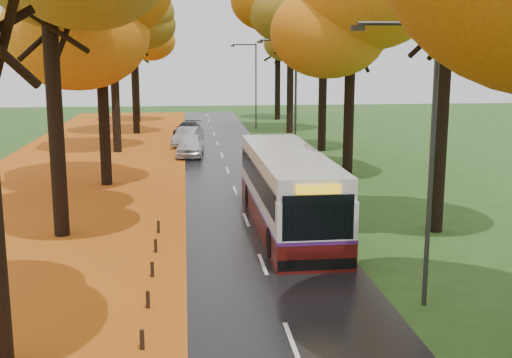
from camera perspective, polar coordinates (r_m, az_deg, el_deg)
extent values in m
cube|color=black|center=(34.64, -1.99, -0.72)|extent=(6.50, 90.00, 0.04)
cube|color=silver|center=(34.63, -1.99, -0.69)|extent=(0.12, 90.00, 0.01)
cube|color=#9B550E|center=(35.14, -16.79, -1.04)|extent=(12.00, 90.00, 0.02)
cube|color=#C34F14|center=(34.54, -7.04, -0.80)|extent=(0.90, 90.00, 0.01)
cylinder|color=black|center=(25.91, -17.40, 4.96)|extent=(0.60, 0.60, 9.15)
cylinder|color=black|center=(35.71, -13.39, 5.80)|extent=(0.60, 0.60, 8.00)
ellipsoid|color=orange|center=(35.62, -13.76, 13.83)|extent=(9.20, 9.20, 7.18)
cylinder|color=black|center=(47.65, -12.40, 7.46)|extent=(0.60, 0.60, 8.58)
ellipsoid|color=orange|center=(47.63, -12.68, 13.90)|extent=(8.00, 8.00, 6.24)
cylinder|color=black|center=(58.52, -10.72, 8.44)|extent=(0.60, 0.60, 9.15)
ellipsoid|color=orange|center=(58.55, -10.92, 14.04)|extent=(9.20, 9.20, 7.18)
cylinder|color=black|center=(68.55, -10.59, 8.33)|extent=(0.60, 0.60, 8.00)
ellipsoid|color=orange|center=(68.51, -10.74, 12.51)|extent=(8.00, 8.00, 6.24)
cylinder|color=black|center=(26.42, 16.11, 5.21)|extent=(0.60, 0.60, 9.22)
cylinder|color=black|center=(37.63, 8.27, 6.39)|extent=(0.60, 0.60, 8.19)
ellipsoid|color=#BA790D|center=(37.57, 8.50, 14.20)|extent=(9.20, 9.20, 7.18)
cylinder|color=black|center=(47.46, 5.95, 7.72)|extent=(0.60, 0.60, 8.70)
ellipsoid|color=#BA790D|center=(47.45, 6.08, 14.29)|extent=(8.20, 8.20, 6.40)
cylinder|color=black|center=(58.13, 3.06, 8.63)|extent=(0.60, 0.60, 9.22)
ellipsoid|color=#BA790D|center=(58.16, 3.12, 14.31)|extent=(9.20, 9.20, 7.18)
cylinder|color=black|center=(70.09, 1.93, 8.65)|extent=(0.60, 0.60, 8.19)
ellipsoid|color=#BA790D|center=(70.06, 1.96, 12.84)|extent=(8.20, 8.20, 6.40)
cube|color=black|center=(16.36, -10.09, -13.90)|extent=(0.11, 0.11, 0.52)
cube|color=black|center=(18.75, -9.59, -10.55)|extent=(0.11, 0.11, 0.52)
cube|color=black|center=(21.18, -9.21, -7.96)|extent=(0.11, 0.11, 0.52)
cube|color=black|center=(23.65, -8.91, -5.90)|extent=(0.11, 0.11, 0.52)
cube|color=black|center=(26.15, -8.67, -4.24)|extent=(0.11, 0.11, 0.52)
cylinder|color=#333538|center=(18.37, 15.30, 0.90)|extent=(0.14, 0.14, 8.00)
cylinder|color=#333538|center=(17.74, 12.56, 13.34)|extent=(2.20, 0.11, 0.11)
cube|color=#333538|center=(17.42, 9.03, 13.12)|extent=(0.35, 0.18, 0.14)
cylinder|color=#333538|center=(39.51, 3.54, 6.57)|extent=(0.14, 0.14, 8.00)
cylinder|color=#333538|center=(39.22, 1.98, 12.25)|extent=(2.20, 0.11, 0.11)
cube|color=#333538|center=(39.07, 0.35, 12.08)|extent=(0.35, 0.18, 0.14)
cylinder|color=#333538|center=(61.25, -0.01, 8.21)|extent=(0.14, 0.14, 8.00)
cylinder|color=#333538|center=(61.07, -1.05, 11.86)|extent=(2.20, 0.11, 0.11)
cube|color=#333538|center=(60.97, -2.11, 11.74)|extent=(0.35, 0.18, 0.14)
cube|color=#490D0B|center=(26.72, 2.82, -3.20)|extent=(2.77, 11.83, 0.97)
cube|color=silver|center=(26.46, 2.84, -0.73)|extent=(2.77, 11.83, 1.40)
cube|color=silver|center=(26.26, 2.87, 1.57)|extent=(2.72, 11.59, 0.75)
cube|color=#471B60|center=(26.60, 2.83, -2.08)|extent=(2.79, 11.85, 0.13)
cube|color=black|center=(26.37, 2.85, 0.19)|extent=(2.80, 10.88, 0.91)
cube|color=black|center=(20.79, 5.54, -3.45)|extent=(2.36, 0.08, 1.50)
cube|color=yellow|center=(20.58, 5.59, -0.94)|extent=(1.48, 0.07, 0.30)
cube|color=black|center=(21.26, 5.45, -7.56)|extent=(2.63, 0.14, 0.38)
cylinder|color=black|center=(22.71, 1.45, -5.66)|extent=(0.31, 1.08, 1.07)
cylinder|color=black|center=(23.17, 7.47, -5.41)|extent=(0.31, 1.08, 1.07)
cylinder|color=black|center=(29.96, -0.61, -1.51)|extent=(0.31, 1.08, 1.07)
cylinder|color=black|center=(30.31, 3.99, -1.39)|extent=(0.31, 1.08, 1.07)
imported|color=silver|center=(45.09, -5.89, 3.01)|extent=(2.15, 4.60, 1.52)
imported|color=gray|center=(50.10, -6.08, 3.76)|extent=(2.67, 4.60, 1.43)
imported|color=black|center=(56.17, -6.11, 4.44)|extent=(2.76, 4.48, 1.21)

